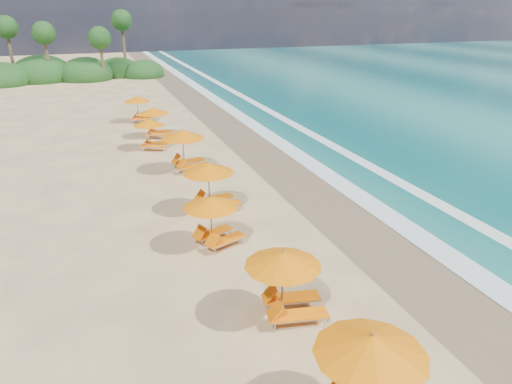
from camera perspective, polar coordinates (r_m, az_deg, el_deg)
ground at (r=20.47m, az=0.00°, el=-3.12°), size 160.00×160.00×0.00m
wet_sand at (r=22.03m, az=9.84°, el=-1.58°), size 4.00×160.00×0.01m
surf_foam at (r=23.40m, az=15.63°, el=-0.61°), size 4.00×160.00×0.01m
station_2 at (r=10.98m, az=14.24°, el=-20.32°), size 2.79×2.61×2.45m
station_3 at (r=13.76m, az=3.94°, el=-10.58°), size 2.71×2.58×2.25m
station_4 at (r=17.75m, az=-5.04°, el=-3.08°), size 2.74×2.70×2.11m
station_5 at (r=20.82m, az=-5.27°, el=1.09°), size 2.71×2.56×2.31m
station_6 at (r=26.18m, az=-8.41°, el=5.40°), size 2.81×2.66×2.40m
station_7 at (r=30.68m, az=-12.51°, el=7.10°), size 2.62×2.60×1.99m
station_8 at (r=33.46m, az=-11.96°, el=8.49°), size 2.81×2.79×2.13m
station_9 at (r=38.32m, az=-13.91°, el=9.93°), size 2.67×2.62×2.08m
treeline at (r=63.56m, az=-23.55°, el=13.14°), size 25.80×8.80×9.74m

